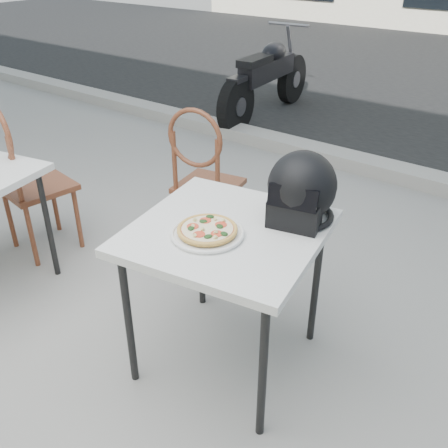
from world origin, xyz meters
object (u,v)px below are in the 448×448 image
Objects in this scene: pizza at (207,229)px; motorcycle at (267,79)px; plate at (207,233)px; cafe_chair_main at (203,172)px; helmet at (301,191)px; cafe_table_main at (227,242)px; cafe_chair_side at (22,171)px.

pizza is 4.06m from motorcycle.
plate is 1.13m from cafe_chair_main.
motorcycle is (-1.96, 3.53, -0.35)m from pizza.
helmet reaches higher than motorcycle.
cafe_table_main is 0.13m from plate.
cafe_table_main is 0.46× the size of motorcycle.
cafe_chair_main is at bearing -131.07° from cafe_chair_side.
motorcycle is at bearing -74.77° from cafe_chair_side.
motorcycle is (-1.99, 3.43, -0.25)m from cafe_table_main.
pizza is 0.17× the size of motorcycle.
pizza is (0.00, 0.00, 0.02)m from plate.
helmet is 0.36× the size of cafe_chair_side.
cafe_chair_side reaches higher than cafe_table_main.
helmet is 0.19× the size of motorcycle.
cafe_table_main is at bearing -64.99° from motorcycle.
helmet is (0.20, 0.26, 0.21)m from cafe_table_main.
helmet is at bearing -60.41° from motorcycle.
cafe_table_main is 2.66× the size of plate.
cafe_table_main is 0.92× the size of cafe_chair_main.
helmet is at bearing 142.95° from cafe_chair_main.
cafe_chair_main is (-0.72, 0.85, -0.21)m from plate.
cafe_chair_main is (-0.95, 0.49, -0.34)m from helmet.
cafe_chair_main reaches higher than pizza.
pizza is at bearing 120.28° from cafe_chair_main.
cafe_table_main is 3.98m from motorcycle.
cafe_chair_main reaches higher than cafe_table_main.
pizza is at bearing -66.07° from motorcycle.
cafe_chair_main is (-0.75, 0.75, -0.13)m from cafe_table_main.
cafe_chair_side is at bearing -88.83° from motorcycle.
cafe_chair_side is (-1.82, -0.24, -0.31)m from helmet.
cafe_chair_main reaches higher than motorcycle.
cafe_table_main is 0.14m from pizza.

